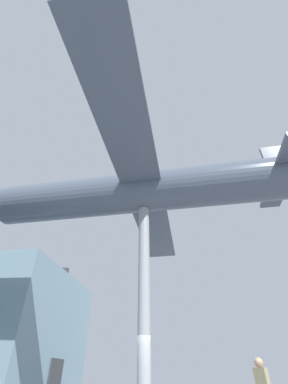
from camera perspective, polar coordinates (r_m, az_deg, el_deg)
name	(u,v)px	position (r m, az deg, el deg)	size (l,w,h in m)	color
support_pylon_central	(144,295)	(10.61, 0.00, -21.89)	(0.47, 0.47, 7.75)	#999EA3
suspended_airplane	(138,192)	(12.75, -1.29, -0.10)	(16.57, 16.43, 2.97)	#4C5666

